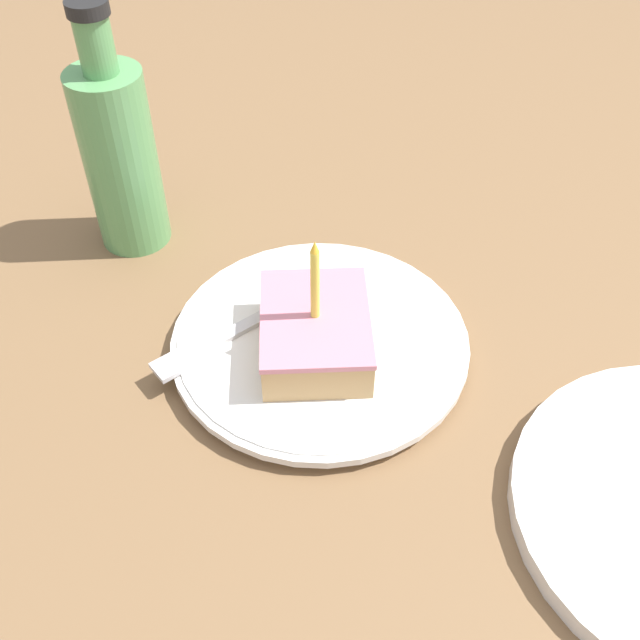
{
  "coord_description": "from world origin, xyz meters",
  "views": [
    {
      "loc": [
        -0.05,
        -0.49,
        0.5
      ],
      "look_at": [
        -0.03,
        -0.03,
        0.04
      ],
      "focal_mm": 42.0,
      "sensor_mm": 36.0,
      "label": 1
    }
  ],
  "objects_px": {
    "plate": "(320,343)",
    "cake_slice": "(315,332)",
    "bottle": "(119,154)",
    "fork": "(236,331)"
  },
  "relations": [
    {
      "from": "plate",
      "to": "fork",
      "type": "xyz_separation_m",
      "value": [
        -0.07,
        0.01,
        0.01
      ]
    },
    {
      "from": "plate",
      "to": "bottle",
      "type": "relative_size",
      "value": 1.07
    },
    {
      "from": "fork",
      "to": "bottle",
      "type": "distance_m",
      "value": 0.22
    },
    {
      "from": "plate",
      "to": "bottle",
      "type": "bearing_deg",
      "value": 136.98
    },
    {
      "from": "bottle",
      "to": "plate",
      "type": "bearing_deg",
      "value": -43.02
    },
    {
      "from": "fork",
      "to": "bottle",
      "type": "relative_size",
      "value": 0.66
    },
    {
      "from": "plate",
      "to": "cake_slice",
      "type": "height_order",
      "value": "cake_slice"
    },
    {
      "from": "cake_slice",
      "to": "plate",
      "type": "bearing_deg",
      "value": 72.13
    },
    {
      "from": "fork",
      "to": "cake_slice",
      "type": "bearing_deg",
      "value": -17.42
    },
    {
      "from": "fork",
      "to": "plate",
      "type": "bearing_deg",
      "value": -5.67
    }
  ]
}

